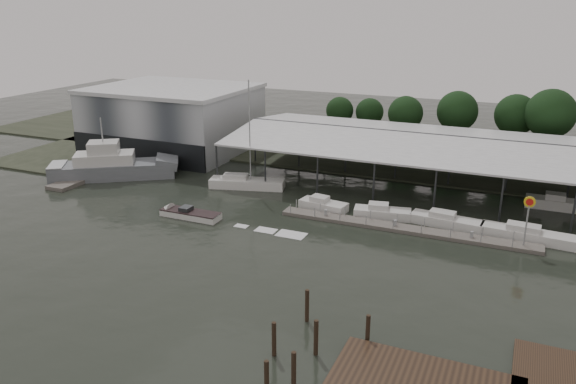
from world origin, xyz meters
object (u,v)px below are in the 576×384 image
at_px(grey_trawler, 114,166).
at_px(white_sailboat, 246,183).
at_px(speedboat_underway, 186,214).
at_px(shell_fuel_sign, 528,212).

height_order(grey_trawler, white_sailboat, white_sailboat).
bearing_deg(speedboat_underway, white_sailboat, -96.30).
relative_size(grey_trawler, white_sailboat, 1.18).
bearing_deg(white_sailboat, shell_fuel_sign, -25.85).
xyz_separation_m(grey_trawler, speedboat_underway, (17.79, -9.08, -1.19)).
relative_size(shell_fuel_sign, speedboat_underway, 0.29).
height_order(shell_fuel_sign, speedboat_underway, shell_fuel_sign).
bearing_deg(speedboat_underway, shell_fuel_sign, -170.54).
bearing_deg(shell_fuel_sign, white_sailboat, 169.56).
relative_size(white_sailboat, speedboat_underway, 0.77).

